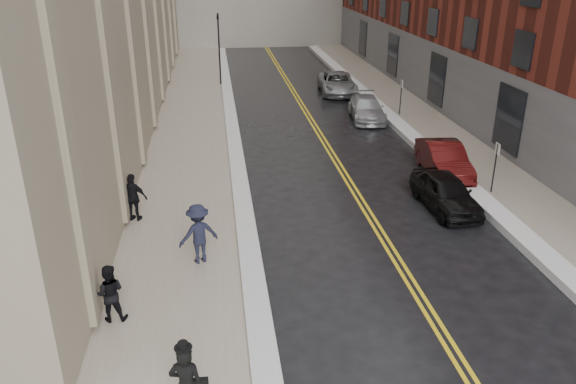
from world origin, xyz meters
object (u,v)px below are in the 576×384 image
object	(u,v)px
car_black	(446,192)
car_maroon	(444,160)
pedestrian_a	(110,293)
car_silver_near	(367,108)
pedestrian_b	(198,234)
pedestrian_c	(133,197)
car_silver_far	(337,83)

from	to	relation	value
car_black	car_maroon	bearing A→B (deg)	66.23
car_maroon	pedestrian_a	size ratio (longest dim) A/B	2.74
car_maroon	car_silver_near	size ratio (longest dim) A/B	0.98
car_silver_near	pedestrian_b	bearing A→B (deg)	-115.18
pedestrian_a	pedestrian_c	xyz separation A→B (m)	(-0.11, 6.07, 0.08)
car_silver_near	pedestrian_b	distance (m)	18.48
car_maroon	car_black	bearing A→B (deg)	-105.65
car_silver_far	pedestrian_c	xyz separation A→B (m)	(-11.60, -19.30, 0.32)
pedestrian_b	pedestrian_c	xyz separation A→B (m)	(-2.37, 3.30, -0.08)
car_maroon	pedestrian_c	size ratio (longest dim) A/B	2.48
car_silver_far	car_black	bearing A→B (deg)	-84.99
pedestrian_c	car_silver_near	bearing A→B (deg)	-114.81
pedestrian_a	pedestrian_c	size ratio (longest dim) A/B	0.91
car_silver_near	car_silver_far	xyz separation A→B (m)	(-0.32, 6.78, 0.06)
car_silver_far	pedestrian_c	world-z (taller)	pedestrian_c
pedestrian_a	car_silver_near	bearing A→B (deg)	-123.02
car_black	car_silver_far	distance (m)	19.48
car_black	car_silver_near	xyz separation A→B (m)	(0.26, 12.71, -0.03)
car_maroon	pedestrian_c	world-z (taller)	pedestrian_c
car_silver_far	car_silver_near	bearing A→B (deg)	-82.46
car_black	pedestrian_a	size ratio (longest dim) A/B	2.48
pedestrian_c	pedestrian_b	bearing A→B (deg)	144.46
car_black	pedestrian_b	size ratio (longest dim) A/B	2.07
car_maroon	car_silver_near	world-z (taller)	car_maroon
car_silver_far	pedestrian_c	distance (m)	22.52
car_black	car_maroon	world-z (taller)	car_maroon
pedestrian_b	car_silver_far	bearing A→B (deg)	-133.48
car_maroon	pedestrian_a	bearing A→B (deg)	-139.05
car_silver_near	pedestrian_b	size ratio (longest dim) A/B	2.33
car_black	pedestrian_c	xyz separation A→B (m)	(-11.66, 0.19, 0.36)
pedestrian_a	pedestrian_b	distance (m)	3.59
car_maroon	pedestrian_b	size ratio (longest dim) A/B	2.28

